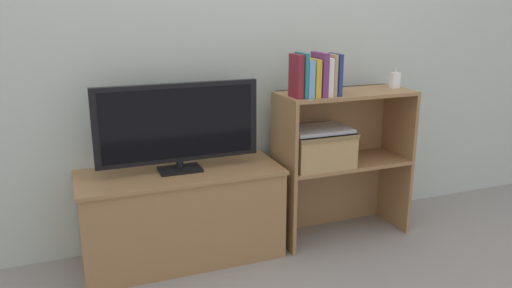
% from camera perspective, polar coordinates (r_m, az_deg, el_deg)
% --- Properties ---
extents(ground_plane, '(16.00, 16.00, 0.00)m').
position_cam_1_polar(ground_plane, '(2.79, 1.27, -13.19)').
color(ground_plane, gray).
extents(wall_back, '(10.00, 0.05, 2.40)m').
position_cam_1_polar(wall_back, '(2.87, -2.12, 12.75)').
color(wall_back, '#B2BCB2').
rests_on(wall_back, ground_plane).
extents(tv_stand, '(1.07, 0.44, 0.50)m').
position_cam_1_polar(tv_stand, '(2.75, -8.45, -8.00)').
color(tv_stand, olive).
rests_on(tv_stand, ground_plane).
extents(tv, '(0.85, 0.14, 0.46)m').
position_cam_1_polar(tv, '(2.58, -8.89, 2.20)').
color(tv, black).
rests_on(tv, tv_stand).
extents(bookshelf_lower_tier, '(0.78, 0.33, 0.46)m').
position_cam_1_polar(bookshelf_lower_tier, '(3.08, 9.12, -4.58)').
color(bookshelf_lower_tier, olive).
rests_on(bookshelf_lower_tier, ground_plane).
extents(bookshelf_upper_tier, '(0.78, 0.33, 0.41)m').
position_cam_1_polar(bookshelf_upper_tier, '(2.95, 9.51, 3.31)').
color(bookshelf_upper_tier, olive).
rests_on(bookshelf_upper_tier, bookshelf_lower_tier).
extents(book_maroon, '(0.03, 0.12, 0.23)m').
position_cam_1_polar(book_maroon, '(2.64, 4.62, 7.75)').
color(book_maroon, maroon).
rests_on(book_maroon, bookshelf_upper_tier).
extents(book_teal, '(0.02, 0.14, 0.23)m').
position_cam_1_polar(book_teal, '(2.66, 5.20, 7.84)').
color(book_teal, '#1E7075').
rests_on(book_teal, bookshelf_upper_tier).
extents(book_skyblue, '(0.03, 0.14, 0.20)m').
position_cam_1_polar(book_skyblue, '(2.67, 5.76, 7.47)').
color(book_skyblue, '#709ECC').
rests_on(book_skyblue, bookshelf_upper_tier).
extents(book_mustard, '(0.03, 0.14, 0.20)m').
position_cam_1_polar(book_mustard, '(2.69, 6.52, 7.54)').
color(book_mustard, gold).
rests_on(book_mustard, bookshelf_upper_tier).
extents(book_plum, '(0.03, 0.16, 0.23)m').
position_cam_1_polar(book_plum, '(2.70, 7.26, 7.90)').
color(book_plum, '#6B2D66').
rests_on(book_plum, bookshelf_upper_tier).
extents(book_ivory, '(0.03, 0.14, 0.20)m').
position_cam_1_polar(book_ivory, '(2.72, 7.91, 7.63)').
color(book_ivory, silver).
rests_on(book_ivory, bookshelf_upper_tier).
extents(book_tan, '(0.02, 0.12, 0.22)m').
position_cam_1_polar(book_tan, '(2.74, 8.53, 7.85)').
color(book_tan, tan).
rests_on(book_tan, bookshelf_upper_tier).
extents(book_navy, '(0.02, 0.13, 0.22)m').
position_cam_1_polar(book_navy, '(2.75, 9.01, 7.88)').
color(book_navy, navy).
rests_on(book_navy, bookshelf_upper_tier).
extents(baby_monitor, '(0.05, 0.03, 0.12)m').
position_cam_1_polar(baby_monitor, '(3.06, 15.61, 7.03)').
color(baby_monitor, white).
rests_on(baby_monitor, bookshelf_upper_tier).
extents(storage_basket_left, '(0.36, 0.30, 0.20)m').
position_cam_1_polar(storage_basket_left, '(2.85, 7.07, -0.27)').
color(storage_basket_left, tan).
rests_on(storage_basket_left, bookshelf_lower_tier).
extents(laptop, '(0.35, 0.24, 0.02)m').
position_cam_1_polar(laptop, '(2.82, 7.14, 1.67)').
color(laptop, '#BCBCC1').
rests_on(laptop, storage_basket_left).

